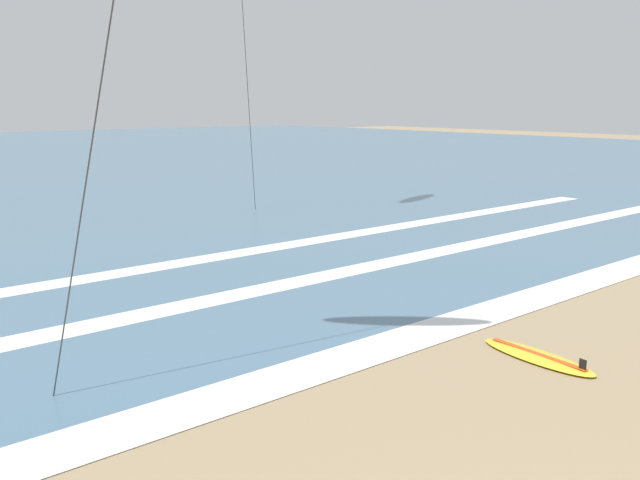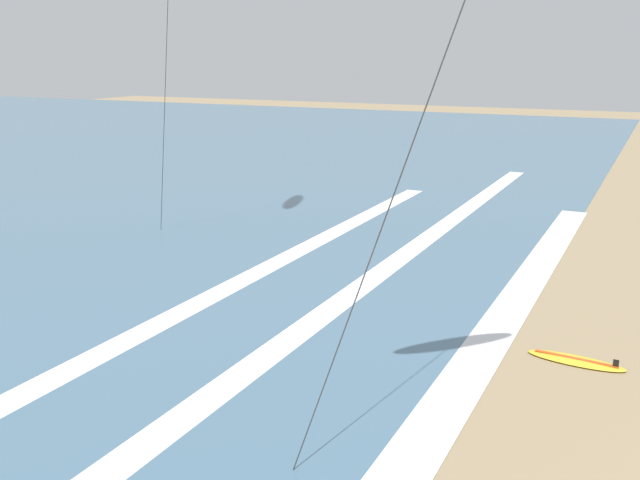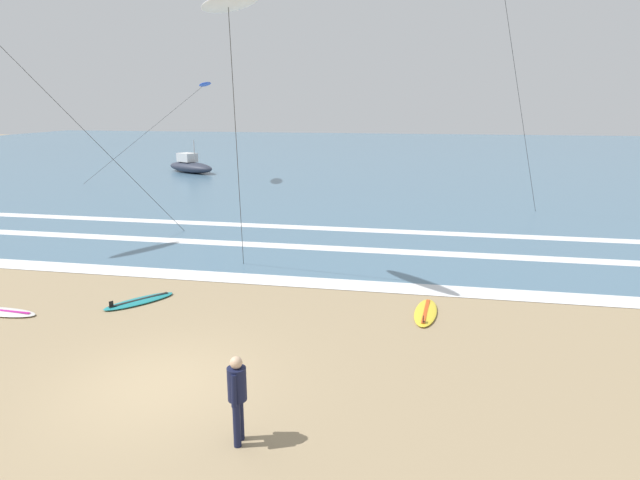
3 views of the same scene
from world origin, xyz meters
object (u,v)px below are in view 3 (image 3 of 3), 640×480
at_px(kite_blue_mid_center, 205,85).
at_px(offshore_boat, 190,166).
at_px(surfboard_left_pile, 2,312).
at_px(kite_white_low_near, 228,4).
at_px(surfboard_right_spare, 139,301).
at_px(surfer_left_near, 237,392).
at_px(surfboard_foreground_flat, 426,312).

distance_m(kite_blue_mid_center, offshore_boat, 8.89).
bearing_deg(offshore_boat, surfboard_left_pile, -75.45).
height_order(kite_white_low_near, offshore_boat, kite_white_low_near).
xyz_separation_m(kite_white_low_near, kite_blue_mid_center, (-9.91, 22.08, -1.37)).
relative_size(surfboard_left_pile, kite_blue_mid_center, 0.23).
bearing_deg(surfboard_right_spare, surfer_left_near, -49.09).
distance_m(surfboard_right_spare, offshore_boat, 30.88).
bearing_deg(kite_white_low_near, kite_blue_mid_center, 114.18).
height_order(surfer_left_near, offshore_boat, offshore_boat).
xyz_separation_m(surfboard_foreground_flat, kite_blue_mid_center, (-15.65, 23.10, 6.85)).
xyz_separation_m(surfer_left_near, offshore_boat, (-16.22, 34.64, -0.40)).
bearing_deg(surfboard_right_spare, kite_blue_mid_center, 107.41).
xyz_separation_m(surfer_left_near, kite_white_low_near, (-2.60, 7.53, 7.31)).
height_order(surfboard_left_pile, kite_white_low_near, kite_white_low_near).
xyz_separation_m(kite_blue_mid_center, offshore_boat, (-3.70, 5.02, -6.34)).
bearing_deg(kite_white_low_near, surfer_left_near, -70.92).
bearing_deg(surfer_left_near, kite_white_low_near, 109.08).
height_order(surfboard_foreground_flat, surfboard_right_spare, same).
bearing_deg(offshore_boat, kite_blue_mid_center, -53.63).
xyz_separation_m(surfboard_right_spare, kite_blue_mid_center, (-7.45, 23.77, 6.85)).
bearing_deg(surfboard_right_spare, offshore_boat, 111.17).
bearing_deg(surfboard_foreground_flat, surfboard_right_spare, -175.37).
relative_size(surfer_left_near, offshore_boat, 0.30).
xyz_separation_m(surfboard_foreground_flat, kite_white_low_near, (-5.73, 1.02, 8.22)).
height_order(surfer_left_near, surfboard_foreground_flat, surfer_left_near).
bearing_deg(kite_blue_mid_center, offshore_boat, 126.37).
distance_m(surfboard_left_pile, surfboard_right_spare, 3.61).
xyz_separation_m(kite_white_low_near, offshore_boat, (-13.61, 27.11, -7.71)).
height_order(surfboard_left_pile, surfboard_right_spare, same).
xyz_separation_m(surfboard_foreground_flat, surfboard_right_spare, (-8.19, -0.66, 0.00)).
bearing_deg(surfboard_foreground_flat, surfboard_left_pile, -169.37).
height_order(surfboard_foreground_flat, surfboard_left_pile, same).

